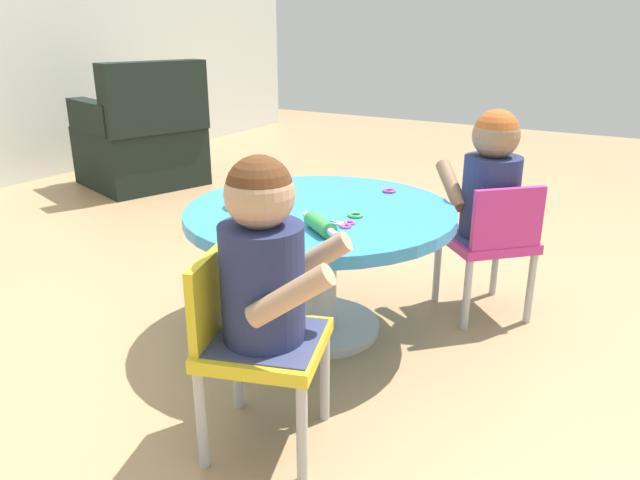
# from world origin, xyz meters

# --- Properties ---
(ground_plane) EXTENTS (10.00, 10.00, 0.00)m
(ground_plane) POSITION_xyz_m (0.00, 0.00, 0.00)
(ground_plane) COLOR tan
(craft_table) EXTENTS (0.94, 0.94, 0.47)m
(craft_table) POSITION_xyz_m (0.00, 0.00, 0.37)
(craft_table) COLOR silver
(craft_table) RESTS_ON ground
(child_chair_left) EXTENTS (0.38, 0.38, 0.54)m
(child_chair_left) POSITION_xyz_m (-0.63, -0.17, 0.31)
(child_chair_left) COLOR #B7B7BC
(child_chair_left) RESTS_ON ground
(seated_child_left) EXTENTS (0.36, 0.41, 0.51)m
(seated_child_left) POSITION_xyz_m (-0.62, -0.21, 0.53)
(seated_child_left) COLOR #3F4772
(seated_child_left) RESTS_ON ground
(child_chair_right) EXTENTS (0.42, 0.42, 0.54)m
(child_chair_right) POSITION_xyz_m (0.43, -0.49, 0.31)
(child_chair_right) COLOR #B7B7BC
(child_chair_right) RESTS_ON ground
(seated_child_right) EXTENTS (0.43, 0.43, 0.51)m
(seated_child_right) POSITION_xyz_m (0.46, -0.46, 0.53)
(seated_child_right) COLOR #3F4772
(seated_child_right) RESTS_ON ground
(armchair_dark) EXTENTS (0.88, 0.90, 0.85)m
(armchair_dark) POSITION_xyz_m (1.21, 2.15, 0.31)
(armchair_dark) COLOR black
(armchair_dark) RESTS_ON ground
(rolling_pin) EXTENTS (0.15, 0.20, 0.05)m
(rolling_pin) POSITION_xyz_m (-0.22, -0.13, 0.50)
(rolling_pin) COLOR green
(rolling_pin) RESTS_ON craft_table
(craft_scissors) EXTENTS (0.08, 0.14, 0.01)m
(craft_scissors) POSITION_xyz_m (-0.13, -0.15, 0.47)
(craft_scissors) COLOR silver
(craft_scissors) RESTS_ON craft_table
(playdough_blob_0) EXTENTS (0.15, 0.15, 0.02)m
(playdough_blob_0) POSITION_xyz_m (-0.12, 0.22, 0.48)
(playdough_blob_0) COLOR #B2E58C
(playdough_blob_0) RESTS_ON craft_table
(cookie_cutter_0) EXTENTS (0.05, 0.05, 0.01)m
(cookie_cutter_0) POSITION_xyz_m (0.32, -0.12, 0.48)
(cookie_cutter_0) COLOR #D83FA5
(cookie_cutter_0) RESTS_ON craft_table
(cookie_cutter_1) EXTENTS (0.05, 0.05, 0.01)m
(cookie_cutter_1) POSITION_xyz_m (-0.02, -0.15, 0.48)
(cookie_cutter_1) COLOR #4CB259
(cookie_cutter_1) RESTS_ON craft_table
(cookie_cutter_2) EXTENTS (0.07, 0.07, 0.01)m
(cookie_cutter_2) POSITION_xyz_m (-0.12, 0.11, 0.48)
(cookie_cutter_2) COLOR orange
(cookie_cutter_2) RESTS_ON craft_table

